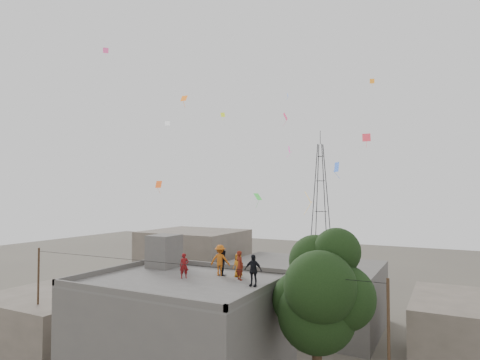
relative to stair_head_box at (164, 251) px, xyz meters
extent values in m
cube|color=#55524F|center=(3.20, -2.60, -4.10)|extent=(10.00, 8.00, 6.00)
cube|color=#585553|center=(3.20, -2.60, -1.05)|extent=(10.00, 8.00, 0.10)
cube|color=#55524F|center=(3.20, 1.32, -0.85)|extent=(10.00, 0.15, 0.30)
cube|color=#55524F|center=(3.20, -6.53, -0.85)|extent=(10.00, 0.15, 0.30)
cube|color=#55524F|center=(8.12, -2.60, -0.85)|extent=(0.15, 8.00, 0.30)
cube|color=#55524F|center=(-1.72, -2.60, -0.85)|extent=(0.15, 8.00, 0.30)
cube|color=#55524F|center=(0.00, 0.00, 0.00)|extent=(1.60, 1.80, 2.00)
cube|color=#5C5449|center=(-7.80, -0.60, -5.10)|extent=(8.00, 10.00, 4.00)
cube|color=#55524F|center=(5.20, 11.40, -4.60)|extent=(12.00, 9.00, 5.00)
cube|color=#5C5449|center=(-6.80, 13.40, -3.60)|extent=(9.00, 8.00, 7.00)
cube|color=#5C5449|center=(17.20, 7.40, -4.90)|extent=(7.00, 8.00, 4.40)
cylinder|color=black|center=(10.55, -2.00, -3.50)|extent=(0.64, 0.91, 2.14)
sphere|color=black|center=(10.40, -2.10, -1.90)|extent=(3.60, 3.60, 3.60)
sphere|color=black|center=(11.50, -1.80, -1.10)|extent=(3.00, 3.00, 3.00)
sphere|color=black|center=(9.50, -1.60, -1.50)|extent=(2.80, 2.80, 2.80)
sphere|color=black|center=(10.80, -2.90, -0.50)|extent=(3.20, 3.20, 3.20)
sphere|color=black|center=(10.10, -1.20, 0.30)|extent=(2.60, 2.60, 2.60)
sphere|color=black|center=(11.20, -1.50, 0.90)|extent=(2.20, 2.20, 2.20)
cylinder|color=black|center=(-6.30, -4.10, -3.40)|extent=(0.12, 0.12, 7.40)
cylinder|color=black|center=(3.70, -3.85, 0.10)|extent=(20.00, 0.52, 0.02)
cylinder|color=black|center=(-1.65, 36.55, 1.90)|extent=(1.27, 1.27, 18.01)
cylinder|color=black|center=(0.05, 36.55, 1.90)|extent=(1.27, 1.27, 18.01)
cylinder|color=black|center=(0.05, 38.25, 1.90)|extent=(1.27, 1.27, 18.01)
cylinder|color=black|center=(-1.65, 38.25, 1.90)|extent=(1.27, 1.27, 18.01)
cube|color=black|center=(-0.80, 37.40, -3.50)|extent=(2.36, 0.08, 0.08)
cube|color=black|center=(-0.80, 37.40, -3.50)|extent=(0.08, 2.36, 0.08)
cube|color=black|center=(-0.80, 37.40, 1.00)|extent=(1.81, 0.08, 0.08)
cube|color=black|center=(-0.80, 37.40, 1.00)|extent=(0.08, 1.81, 0.08)
cube|color=black|center=(-0.80, 37.40, 5.50)|extent=(1.26, 0.08, 0.08)
cube|color=black|center=(-0.80, 37.40, 5.50)|extent=(0.08, 1.26, 0.08)
cube|color=black|center=(-0.80, 37.40, 9.10)|extent=(0.82, 0.08, 0.08)
cube|color=black|center=(-0.80, 37.40, 9.10)|extent=(0.08, 0.82, 0.08)
cylinder|color=black|center=(-0.80, 37.40, 11.90)|extent=(0.08, 0.08, 2.00)
imported|color=maroon|center=(5.92, -1.12, -0.23)|extent=(0.67, 0.62, 1.54)
imported|color=#C57216|center=(5.47, -0.45, -0.36)|extent=(0.67, 0.49, 1.28)
imported|color=black|center=(4.49, -0.39, -0.30)|extent=(0.86, 0.85, 1.40)
imported|color=black|center=(7.17, -2.10, -0.22)|extent=(0.93, 0.42, 1.56)
imported|color=#B35714|center=(4.38, -0.56, -0.15)|extent=(1.23, 0.89, 1.71)
imported|color=maroon|center=(3.02, -2.11, -0.33)|extent=(0.58, 0.57, 1.34)
plane|color=#DD5017|center=(-2.11, 2.01, 4.24)|extent=(0.51, 0.14, 0.49)
plane|color=#FF28B0|center=(5.98, 6.26, 6.70)|extent=(0.27, 0.43, 0.44)
plane|color=#E1FF27|center=(-1.13, 9.27, 10.33)|extent=(0.39, 0.20, 0.34)
plane|color=blue|center=(10.08, 3.08, 5.14)|extent=(0.40, 0.47, 0.55)
plane|color=white|center=(-7.02, 9.27, 10.07)|extent=(0.44, 0.39, 0.42)
plane|color=orange|center=(10.76, 11.64, 12.26)|extent=(0.34, 0.18, 0.35)
plane|color=green|center=(5.10, 2.91, 3.40)|extent=(0.40, 0.57, 0.42)
plane|color=#E43548|center=(11.64, 3.94, 6.87)|extent=(0.48, 0.20, 0.44)
plane|color=orange|center=(1.99, -0.75, 9.25)|extent=(0.41, 0.20, 0.36)
plane|color=#4A74E0|center=(3.21, 13.30, 12.43)|extent=(0.22, 0.34, 0.33)
plane|color=#E04789|center=(-8.17, 2.82, 14.99)|extent=(0.43, 0.44, 0.37)
plane|color=#FAB137|center=(9.50, -0.49, 3.40)|extent=(0.48, 0.73, 0.59)
plane|color=#ED255F|center=(5.30, 7.30, 9.27)|extent=(0.47, 0.58, 0.48)
camera|label=1|loc=(15.84, -20.14, 3.57)|focal=30.00mm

